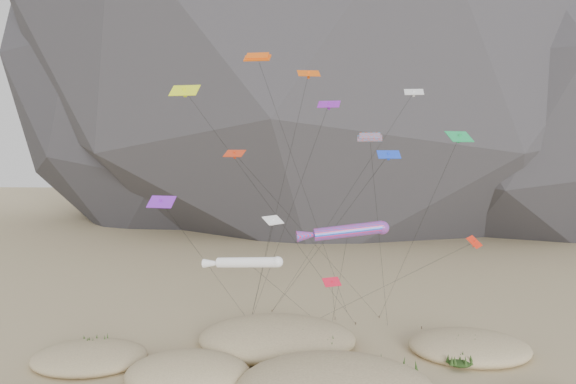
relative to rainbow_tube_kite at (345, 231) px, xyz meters
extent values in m
ellipsoid|color=#2B2B30|center=(-39.91, 109.48, 31.99)|extent=(136.20, 127.83, 116.00)
ellipsoid|color=black|center=(53.09, 96.48, 25.99)|extent=(130.55, 126.41, 100.00)
ellipsoid|color=#CCB789|center=(-13.37, -7.12, -11.30)|extent=(10.67, 9.07, 3.18)
ellipsoid|color=#CCB789|center=(-6.69, 2.56, -11.29)|extent=(15.90, 13.51, 3.24)
ellipsoid|color=#CCB789|center=(12.14, 1.85, -11.46)|extent=(11.64, 9.90, 2.47)
ellipsoid|color=#CCB789|center=(-23.65, -3.07, -11.56)|extent=(10.71, 9.10, 2.01)
ellipsoid|color=black|center=(-14.03, -7.53, -11.21)|extent=(2.52, 2.16, 0.76)
ellipsoid|color=black|center=(-11.95, -6.20, -11.31)|extent=(2.18, 1.87, 0.65)
ellipsoid|color=black|center=(4.37, -6.38, -11.01)|extent=(2.98, 2.55, 0.89)
ellipsoid|color=black|center=(-3.95, 1.60, -11.01)|extent=(3.24, 2.78, 0.97)
ellipsoid|color=black|center=(-2.38, 0.14, -11.11)|extent=(2.40, 2.06, 0.72)
ellipsoid|color=black|center=(11.52, 1.14, -11.31)|extent=(2.20, 1.88, 0.66)
ellipsoid|color=black|center=(10.23, -2.51, -11.41)|extent=(2.16, 1.85, 0.65)
ellipsoid|color=black|center=(-24.34, -0.61, -11.51)|extent=(2.12, 1.81, 0.64)
ellipsoid|color=black|center=(-23.86, -4.89, -11.61)|extent=(2.04, 1.74, 0.61)
cylinder|color=#3F2D1E|center=(-3.86, 9.46, -11.86)|extent=(0.08, 0.08, 0.30)
cylinder|color=#3F2D1E|center=(-0.72, 11.58, -11.86)|extent=(0.08, 0.08, 0.30)
cylinder|color=#3F2D1E|center=(1.58, 9.87, -11.86)|extent=(0.08, 0.08, 0.30)
cylinder|color=#3F2D1E|center=(4.44, 12.56, -11.86)|extent=(0.08, 0.08, 0.30)
cylinder|color=#3F2D1E|center=(9.87, 7.01, -11.86)|extent=(0.08, 0.08, 0.30)
cylinder|color=#3F2D1E|center=(-8.34, 14.12, -11.86)|extent=(0.08, 0.08, 0.30)
cylinder|color=#3F2D1E|center=(8.73, 8.85, -11.86)|extent=(0.08, 0.08, 0.30)
cylinder|color=#3F2D1E|center=(-10.36, 9.54, -11.86)|extent=(0.08, 0.08, 0.30)
cylinder|color=#E81842|center=(0.30, 0.05, 0.04)|extent=(6.73, 2.25, 1.87)
sphere|color=#E81842|center=(3.53, 0.58, 0.30)|extent=(1.26, 1.26, 1.26)
cone|color=#E81842|center=(-3.24, -0.53, -0.29)|extent=(2.85, 1.50, 1.35)
cylinder|color=black|center=(-0.41, 4.86, -5.99)|extent=(1.46, 9.64, 12.07)
cylinder|color=white|center=(-8.14, -7.91, -1.48)|extent=(5.33, 2.15, 1.20)
sphere|color=white|center=(-5.60, -8.58, -1.27)|extent=(0.88, 0.88, 0.88)
cone|color=white|center=(-10.93, -7.18, -1.74)|extent=(2.26, 1.27, 0.90)
cylinder|color=black|center=(-5.59, 1.69, -6.75)|extent=(5.11, 19.22, 10.56)
cube|color=#D74B0B|center=(-8.49, 2.08, 16.49)|extent=(2.65, 1.28, 0.76)
cube|color=#D74B0B|center=(-8.49, 2.08, 16.68)|extent=(2.24, 1.02, 0.74)
cylinder|color=black|center=(-3.85, 8.31, 2.24)|extent=(9.30, 12.48, 28.51)
cube|color=#EA4118|center=(2.09, -1.57, 8.68)|extent=(2.26, 1.09, 0.62)
cube|color=#EA4118|center=(2.09, -1.57, 8.88)|extent=(1.92, 0.87, 0.61)
cylinder|color=black|center=(3.61, 4.12, -1.67)|extent=(3.07, 11.41, 20.70)
cube|color=purple|center=(-17.15, -1.30, 2.79)|extent=(2.73, 1.70, 1.05)
cube|color=purple|center=(-17.15, -1.30, 2.64)|extent=(0.37, 0.40, 0.85)
cylinder|color=black|center=(-13.76, 4.12, -4.59)|extent=(6.82, 10.87, 14.77)
cube|color=#FA260D|center=(11.32, -2.28, -0.50)|extent=(1.84, 2.27, 0.89)
cube|color=#FA260D|center=(11.32, -2.28, -0.65)|extent=(0.39, 0.36, 0.68)
cylinder|color=black|center=(3.73, 3.59, -6.23)|extent=(15.20, 11.76, 11.48)
cube|color=red|center=(-9.81, -3.80, 7.32)|extent=(2.03, 1.50, 0.63)
cube|color=red|center=(-9.81, -3.80, 7.17)|extent=(0.26, 0.22, 0.63)
cylinder|color=black|center=(-2.69, 4.38, -2.32)|extent=(14.28, 16.39, 19.30)
cube|color=blue|center=(3.27, -6.40, 7.25)|extent=(1.92, 1.14, 0.68)
cube|color=blue|center=(3.27, -6.40, 7.10)|extent=(0.24, 0.21, 0.63)
cylinder|color=black|center=(-2.54, 3.86, -2.36)|extent=(11.63, 20.54, 19.23)
cube|color=purple|center=(-1.60, -1.79, 11.70)|extent=(2.11, 1.36, 0.69)
cube|color=purple|center=(-1.60, -1.79, 11.55)|extent=(0.26, 0.22, 0.68)
cylinder|color=black|center=(-5.98, 3.88, -0.13)|extent=(8.80, 11.36, 23.68)
cube|color=red|center=(-1.30, -7.30, -3.12)|extent=(1.63, 1.31, 0.61)
cube|color=red|center=(-1.30, -7.30, -3.27)|extent=(0.25, 0.26, 0.49)
cylinder|color=black|center=(-1.01, 2.14, -7.54)|extent=(0.60, 18.89, 8.87)
cube|color=#CFE217|center=(-14.44, -2.70, 12.92)|extent=(2.73, 1.62, 1.06)
cube|color=#CFE217|center=(-14.44, -2.70, 12.77)|extent=(0.36, 0.39, 0.86)
cylinder|color=black|center=(-6.43, 3.58, 0.48)|extent=(16.05, 12.60, 24.89)
cube|color=silver|center=(6.59, 2.86, 13.20)|extent=(1.85, 1.03, 0.66)
cube|color=silver|center=(6.59, 2.86, 13.05)|extent=(0.22, 0.19, 0.63)
cylinder|color=black|center=(-0.88, 8.49, 0.62)|extent=(14.96, 11.29, 25.18)
cube|color=#16934B|center=(10.41, 0.35, 8.85)|extent=(2.80, 2.29, 1.02)
cube|color=#16934B|center=(10.41, 0.35, 8.70)|extent=(0.42, 0.43, 0.84)
cylinder|color=black|center=(7.42, 6.45, -1.56)|extent=(6.00, 12.24, 20.82)
cube|color=#D6500B|center=(-3.49, 0.42, 14.75)|extent=(2.24, 1.51, 0.70)
cube|color=#D6500B|center=(-3.49, 0.42, 14.60)|extent=(0.28, 0.22, 0.72)
cylinder|color=black|center=(-6.93, 4.98, 1.39)|extent=(6.90, 9.15, 26.72)
cube|color=white|center=(-6.18, -6.43, 1.80)|extent=(1.82, 1.93, 0.65)
cube|color=white|center=(-6.18, -6.43, 1.65)|extent=(0.28, 0.28, 0.60)
cylinder|color=black|center=(-8.27, 1.56, -5.08)|extent=(4.21, 15.99, 13.79)
camera|label=1|loc=(-1.69, -52.42, 7.55)|focal=35.00mm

